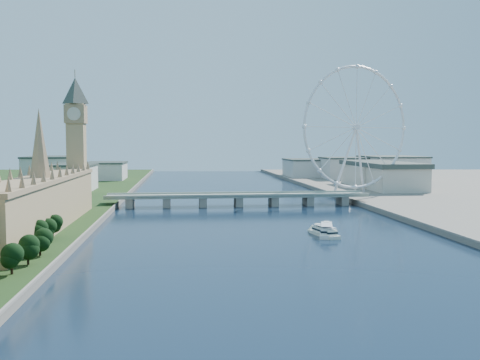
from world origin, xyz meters
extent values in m
plane|color=#162A3D|center=(0.00, 0.00, 0.00)|extent=(2000.00, 2000.00, 0.00)
cube|color=tan|center=(-128.00, 170.00, 17.00)|extent=(24.00, 200.00, 28.00)
cone|color=#937A59|center=(-128.00, 170.00, 53.00)|extent=(12.00, 12.00, 40.00)
cube|color=tan|center=(-128.00, 278.00, 43.00)|extent=(13.00, 13.00, 80.00)
cube|color=#937A59|center=(-128.00, 278.00, 75.00)|extent=(15.00, 15.00, 14.00)
pyramid|color=#2D3833|center=(-128.00, 278.00, 103.00)|extent=(20.02, 20.02, 20.00)
cube|color=gray|center=(0.00, 300.00, 8.50)|extent=(220.00, 22.00, 2.00)
cube|color=gray|center=(-90.00, 300.00, 3.75)|extent=(6.00, 20.00, 7.50)
cube|color=gray|center=(-60.00, 300.00, 3.75)|extent=(6.00, 20.00, 7.50)
cube|color=gray|center=(-30.00, 300.00, 3.75)|extent=(6.00, 20.00, 7.50)
cube|color=gray|center=(0.00, 300.00, 3.75)|extent=(6.00, 20.00, 7.50)
cube|color=gray|center=(30.00, 300.00, 3.75)|extent=(6.00, 20.00, 7.50)
cube|color=gray|center=(60.00, 300.00, 3.75)|extent=(6.00, 20.00, 7.50)
cube|color=gray|center=(90.00, 300.00, 3.75)|extent=(6.00, 20.00, 7.50)
torus|color=silver|center=(120.00, 355.00, 68.00)|extent=(113.60, 39.12, 118.60)
cylinder|color=silver|center=(120.00, 355.00, 68.00)|extent=(7.25, 6.61, 6.00)
cube|color=gray|center=(117.00, 365.00, 4.00)|extent=(14.00, 10.00, 2.00)
cube|color=beige|center=(-160.00, 430.00, 16.00)|extent=(40.00, 60.00, 26.00)
cube|color=beige|center=(-200.00, 520.00, 19.00)|extent=(60.00, 80.00, 32.00)
cube|color=beige|center=(-150.00, 600.00, 14.00)|extent=(50.00, 70.00, 22.00)
cube|color=beige|center=(180.00, 580.00, 17.00)|extent=(60.00, 60.00, 28.00)
cube|color=beige|center=(240.00, 560.00, 18.00)|extent=(70.00, 90.00, 30.00)
cube|color=beige|center=(140.00, 640.00, 15.00)|extent=(60.00, 80.00, 24.00)
camera|label=1|loc=(-47.49, -145.76, 53.22)|focal=40.00mm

